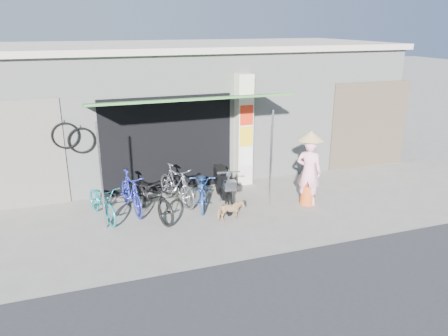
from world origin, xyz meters
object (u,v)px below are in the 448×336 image
object	(u,v)px
street_dog	(230,211)
bike_silver	(176,185)
bike_teal	(102,202)
bike_navy	(203,188)
bike_black	(152,197)
nun	(309,169)
bike_blue	(131,192)
moped	(223,185)

from	to	relation	value
street_dog	bike_silver	bearing A→B (deg)	39.16
bike_teal	bike_navy	distance (m)	2.37
bike_black	nun	bearing A→B (deg)	-25.89
bike_teal	bike_blue	bearing A→B (deg)	0.18
bike_blue	nun	distance (m)	4.27
bike_blue	moped	xyz separation A→B (m)	(2.18, -0.27, 0.00)
nun	street_dog	bearing A→B (deg)	49.45
bike_navy	bike_silver	bearing A→B (deg)	166.97
bike_teal	nun	size ratio (longest dim) A/B	0.86
bike_teal	bike_silver	world-z (taller)	bike_silver
bike_navy	moped	distance (m)	0.49
bike_teal	nun	world-z (taller)	nun
moped	street_dog	bearing A→B (deg)	-91.15
moped	bike_blue	bearing A→B (deg)	-178.90
bike_teal	bike_blue	world-z (taller)	bike_blue
bike_blue	moped	bearing A→B (deg)	-16.11
bike_teal	nun	bearing A→B (deg)	-25.37
bike_teal	bike_black	size ratio (longest dim) A/B	0.84
nun	bike_silver	bearing A→B (deg)	21.05
bike_teal	street_dog	world-z (taller)	bike_teal
bike_teal	moped	size ratio (longest dim) A/B	0.84
bike_silver	street_dog	bearing A→B (deg)	-74.90
bike_navy	moped	world-z (taller)	moped
bike_silver	bike_blue	bearing A→B (deg)	169.00
moped	nun	bearing A→B (deg)	-10.97
bike_navy	bike_teal	bearing A→B (deg)	-163.33
bike_teal	bike_silver	distance (m)	1.82
bike_blue	bike_silver	xyz separation A→B (m)	(1.11, 0.13, 0.01)
bike_silver	bike_black	bearing A→B (deg)	-156.79
bike_black	street_dog	xyz separation A→B (m)	(1.61, -0.80, -0.24)
bike_navy	street_dog	distance (m)	1.14
bike_teal	moped	world-z (taller)	moped
bike_silver	street_dog	distance (m)	1.69
bike_blue	bike_silver	bearing A→B (deg)	-2.48
bike_black	bike_silver	xyz separation A→B (m)	(0.71, 0.61, -0.01)
bike_silver	nun	world-z (taller)	nun
moped	bike_navy	bearing A→B (deg)	-179.63
bike_teal	bike_black	bearing A→B (deg)	-30.93
bike_silver	street_dog	xyz separation A→B (m)	(0.90, -1.41, -0.23)
bike_silver	street_dog	size ratio (longest dim) A/B	2.71
bike_black	street_dog	bearing A→B (deg)	-45.15
bike_silver	nun	size ratio (longest dim) A/B	0.88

